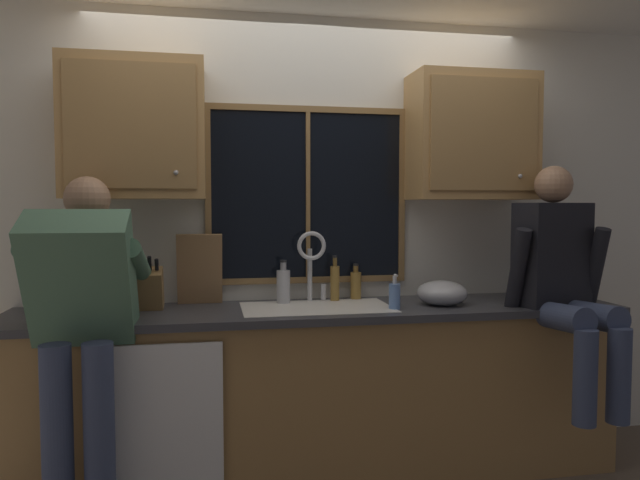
{
  "coord_description": "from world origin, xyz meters",
  "views": [
    {
      "loc": [
        -0.58,
        -3.35,
        1.46
      ],
      "look_at": [
        -0.0,
        -0.3,
        1.28
      ],
      "focal_mm": 32.73,
      "sensor_mm": 36.0,
      "label": 1
    }
  ],
  "objects": [
    {
      "name": "back_wall",
      "position": [
        0.0,
        0.06,
        1.27
      ],
      "size": [
        5.59,
        0.12,
        2.55
      ],
      "primitive_type": "cube",
      "color": "silver",
      "rests_on": "floor"
    },
    {
      "name": "window_glass",
      "position": [
        -0.02,
        -0.01,
        1.52
      ],
      "size": [
        1.1,
        0.02,
        0.95
      ],
      "primitive_type": "cube",
      "color": "black"
    },
    {
      "name": "window_frame_top",
      "position": [
        -0.02,
        -0.02,
        2.02
      ],
      "size": [
        1.17,
        0.02,
        0.04
      ],
      "primitive_type": "cube",
      "color": "olive"
    },
    {
      "name": "window_frame_bottom",
      "position": [
        -0.02,
        -0.02,
        1.03
      ],
      "size": [
        1.17,
        0.02,
        0.04
      ],
      "primitive_type": "cube",
      "color": "olive"
    },
    {
      "name": "window_frame_left",
      "position": [
        -0.59,
        -0.02,
        1.52
      ],
      "size": [
        0.03,
        0.02,
        0.95
      ],
      "primitive_type": "cube",
      "color": "olive"
    },
    {
      "name": "window_frame_right",
      "position": [
        0.54,
        -0.02,
        1.52
      ],
      "size": [
        0.03,
        0.02,
        0.95
      ],
      "primitive_type": "cube",
      "color": "olive"
    },
    {
      "name": "window_mullion_center",
      "position": [
        -0.02,
        -0.02,
        1.52
      ],
      "size": [
        0.02,
        0.02,
        0.95
      ],
      "primitive_type": "cube",
      "color": "olive"
    },
    {
      "name": "lower_cabinet_run",
      "position": [
        0.0,
        -0.29,
        0.44
      ],
      "size": [
        3.19,
        0.58,
        0.88
      ],
      "primitive_type": "cube",
      "color": "#A07744",
      "rests_on": "floor"
    },
    {
      "name": "countertop",
      "position": [
        0.0,
        -0.31,
        0.9
      ],
      "size": [
        3.25,
        0.62,
        0.04
      ],
      "primitive_type": "cube",
      "color": "#38383D",
      "rests_on": "lower_cabinet_run"
    },
    {
      "name": "dishwasher_front",
      "position": [
        -0.83,
        -0.61,
        0.46
      ],
      "size": [
        0.6,
        0.02,
        0.74
      ],
      "primitive_type": "cube",
      "color": "white"
    },
    {
      "name": "upper_cabinet_left",
      "position": [
        -0.96,
        -0.17,
        1.86
      ],
      "size": [
        0.71,
        0.36,
        0.72
      ],
      "color": "#B2844C"
    },
    {
      "name": "upper_cabinet_right",
      "position": [
        0.91,
        -0.17,
        1.86
      ],
      "size": [
        0.71,
        0.36,
        0.72
      ],
      "color": "#B2844C"
    },
    {
      "name": "sink",
      "position": [
        -0.02,
        -0.3,
        0.82
      ],
      "size": [
        0.8,
        0.46,
        0.21
      ],
      "color": "white",
      "rests_on": "lower_cabinet_run"
    },
    {
      "name": "faucet",
      "position": [
        -0.02,
        -0.12,
        1.17
      ],
      "size": [
        0.18,
        0.09,
        0.4
      ],
      "color": "silver",
      "rests_on": "countertop"
    },
    {
      "name": "person_standing",
      "position": [
        -1.14,
        -0.64,
        0.98
      ],
      "size": [
        0.53,
        0.66,
        1.6
      ],
      "color": "#384260",
      "rests_on": "floor"
    },
    {
      "name": "person_sitting_on_counter",
      "position": [
        1.25,
        -0.57,
        1.1
      ],
      "size": [
        0.54,
        0.64,
        1.26
      ],
      "color": "#384260",
      "rests_on": "countertop"
    },
    {
      "name": "knife_block",
      "position": [
        -0.89,
        -0.22,
        1.03
      ],
      "size": [
        0.12,
        0.18,
        0.32
      ],
      "color": "olive",
      "rests_on": "countertop"
    },
    {
      "name": "cutting_board",
      "position": [
        -0.64,
        -0.09,
        1.11
      ],
      "size": [
        0.25,
        0.1,
        0.39
      ],
      "primitive_type": "cube",
      "rotation": [
        0.21,
        0.0,
        0.0
      ],
      "color": "#997047",
      "rests_on": "countertop"
    },
    {
      "name": "mixing_bowl",
      "position": [
        0.67,
        -0.34,
        0.98
      ],
      "size": [
        0.28,
        0.28,
        0.14
      ],
      "primitive_type": "ellipsoid",
      "color": "#B7B7BC",
      "rests_on": "countertop"
    },
    {
      "name": "soap_dispenser",
      "position": [
        0.37,
        -0.42,
        0.99
      ],
      "size": [
        0.06,
        0.07,
        0.19
      ],
      "color": "#668CCC",
      "rests_on": "countertop"
    },
    {
      "name": "bottle_green_glass",
      "position": [
        0.12,
        -0.1,
        1.03
      ],
      "size": [
        0.05,
        0.05,
        0.26
      ],
      "color": "olive",
      "rests_on": "countertop"
    },
    {
      "name": "bottle_tall_clear",
      "position": [
        -0.18,
        -0.13,
        1.02
      ],
      "size": [
        0.08,
        0.08,
        0.24
      ],
      "color": "#B7B7BC",
      "rests_on": "countertop"
    },
    {
      "name": "bottle_amber_small",
      "position": [
        0.25,
        -0.07,
        1.0
      ],
      "size": [
        0.06,
        0.06,
        0.21
      ],
      "color": "olive",
      "rests_on": "countertop"
    }
  ]
}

